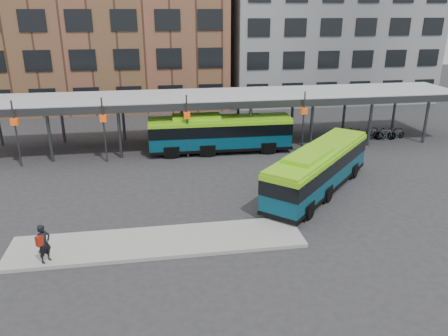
% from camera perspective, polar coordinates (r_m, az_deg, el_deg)
% --- Properties ---
extents(ground, '(120.00, 120.00, 0.00)m').
position_cam_1_polar(ground, '(24.90, 4.16, -5.39)').
color(ground, '#28282B').
rests_on(ground, ground).
extents(boarding_island, '(14.00, 3.00, 0.18)m').
position_cam_1_polar(boarding_island, '(21.61, -8.49, -9.54)').
color(boarding_island, gray).
rests_on(boarding_island, ground).
extents(canopy, '(40.00, 6.53, 4.80)m').
position_cam_1_polar(canopy, '(35.75, -0.56, 9.17)').
color(canopy, '#999B9E').
rests_on(canopy, ground).
extents(building_brick, '(26.00, 14.00, 22.00)m').
position_cam_1_polar(building_brick, '(54.02, -15.12, 19.81)').
color(building_brick, brown).
rests_on(building_brick, ground).
extents(building_grey, '(24.00, 14.00, 20.00)m').
position_cam_1_polar(building_grey, '(57.92, 13.09, 18.95)').
color(building_grey, slate).
rests_on(building_grey, ground).
extents(bus_front, '(9.16, 9.49, 3.00)m').
position_cam_1_polar(bus_front, '(27.18, 12.26, -0.00)').
color(bus_front, '#073B50').
rests_on(bus_front, ground).
extents(bus_rear, '(11.09, 2.67, 3.05)m').
position_cam_1_polar(bus_rear, '(34.18, -0.60, 4.66)').
color(bus_rear, '#073B50').
rests_on(bus_rear, ground).
extents(pedestrian, '(0.74, 0.77, 1.78)m').
position_cam_1_polar(pedestrian, '(20.82, -22.47, -9.09)').
color(pedestrian, black).
rests_on(pedestrian, boarding_island).
extents(bike_rack, '(6.00, 1.46, 1.06)m').
position_cam_1_polar(bike_rack, '(39.90, 18.73, 4.20)').
color(bike_rack, slate).
rests_on(bike_rack, ground).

